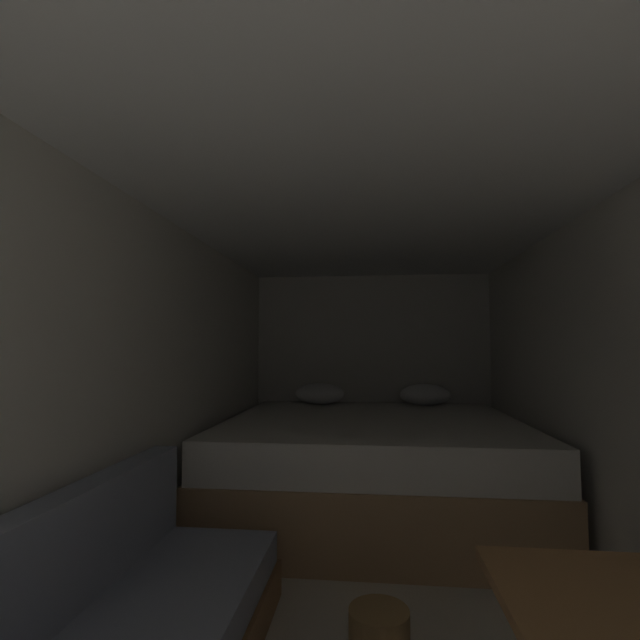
{
  "coord_description": "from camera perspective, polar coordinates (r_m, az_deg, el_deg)",
  "views": [
    {
      "loc": [
        -0.0,
        -0.4,
        1.24
      ],
      "look_at": [
        -0.33,
        2.59,
        1.42
      ],
      "focal_mm": 26.22,
      "sensor_mm": 36.0,
      "label": 1
    }
  ],
  "objects": [
    {
      "name": "ceiling_slab",
      "position": [
        2.32,
        6.18,
        15.67
      ],
      "size": [
        2.4,
        5.02,
        0.05
      ],
      "primitive_type": "cube",
      "color": "white",
      "rests_on": "wall_left"
    },
    {
      "name": "bed",
      "position": [
        3.73,
        6.4,
        -17.11
      ],
      "size": [
        2.18,
        2.08,
        0.91
      ],
      "color": "tan",
      "rests_on": "ground"
    },
    {
      "name": "wall_left",
      "position": [
        2.5,
        -22.13,
        -9.03
      ],
      "size": [
        0.05,
        5.02,
        1.97
      ],
      "primitive_type": "cube",
      "color": "silver",
      "rests_on": "ground"
    },
    {
      "name": "wicker_basket",
      "position": [
        2.27,
        7.27,
        -33.73
      ],
      "size": [
        0.25,
        0.25,
        0.19
      ],
      "color": "olive",
      "rests_on": "ground"
    },
    {
      "name": "ground_plane",
      "position": [
        2.52,
        6.54,
        -32.98
      ],
      "size": [
        7.02,
        7.02,
        0.0
      ],
      "primitive_type": "plane",
      "color": "beige"
    },
    {
      "name": "wall_back",
      "position": [
        4.73,
        6.32,
        -6.53
      ],
      "size": [
        2.4,
        0.05,
        1.97
      ],
      "primitive_type": "cube",
      "color": "silver",
      "rests_on": "ground"
    }
  ]
}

